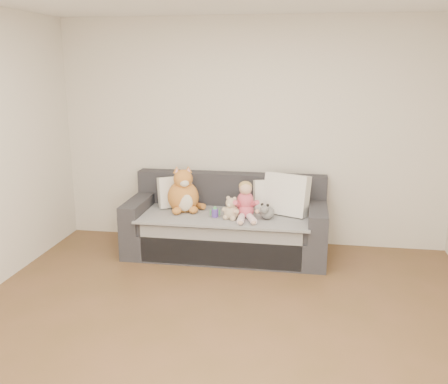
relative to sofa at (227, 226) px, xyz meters
name	(u,v)px	position (x,y,z in m)	size (l,w,h in m)	color
room_shell	(221,170)	(0.22, -1.64, 0.99)	(5.00, 5.00, 5.00)	brown
sofa	(227,226)	(0.00, 0.00, 0.00)	(2.20, 0.94, 0.85)	#252529
cushion_left	(175,192)	(-0.62, 0.11, 0.34)	(0.42, 0.35, 0.37)	white
cushion_right_back	(271,196)	(0.48, 0.12, 0.34)	(0.42, 0.28, 0.37)	white
cushion_right_front	(286,194)	(0.65, 0.02, 0.39)	(0.54, 0.39, 0.46)	white
toddler	(246,203)	(0.23, -0.19, 0.33)	(0.28, 0.41, 0.40)	#C14447
plush_cat	(184,194)	(-0.48, -0.05, 0.36)	(0.43, 0.43, 0.54)	#AE7126
teddy_bear	(231,210)	(0.09, -0.26, 0.26)	(0.19, 0.16, 0.25)	#CEB28E
plush_cow	(267,212)	(0.46, -0.19, 0.24)	(0.15, 0.23, 0.19)	white
sippy_cup	(215,211)	(-0.09, -0.22, 0.23)	(0.11, 0.08, 0.13)	#573CA4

